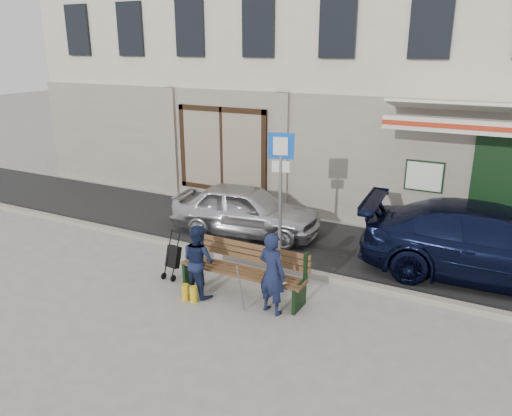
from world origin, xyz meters
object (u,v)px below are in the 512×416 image
Objects in this scene: woman at (199,261)px; stroller at (173,258)px; parking_sign at (281,178)px; car_silver at (246,210)px; car_navy at (493,244)px; bench at (240,271)px; man at (272,273)px.

stroller is at bearing -5.41° from woman.
car_silver is at bearing 125.31° from parking_sign.
car_navy is 5.60m from woman.
stroller is (-1.50, -0.01, -0.05)m from bench.
bench reaches higher than stroller.
car_silver is 2.69× the size of woman.
woman is at bearing -150.76° from bench.
woman is (-4.62, -3.16, -0.06)m from car_navy.
stroller is at bearing 4.91° from man.
parking_sign is 2.07× the size of woman.
stroller is (-5.47, -2.81, -0.31)m from car_navy.
woman is (-0.65, -0.37, 0.21)m from bench.
car_navy reaches higher than stroller.
woman is at bearing 14.37° from man.
bench is 0.78m from woman.
bench is 0.90m from man.
parking_sign is 1.91× the size of man.
parking_sign is 2.24m from man.
car_silver is at bearing -41.47° from man.
parking_sign is at bearing -55.57° from man.
car_silver is 3.20m from woman.
car_silver is at bearing 117.21° from bench.
car_silver is 2.76m from stroller.
car_navy is 3.74× the size of woman.
parking_sign is at bearing -138.03° from car_silver.
woman is 0.96m from stroller.
car_silver is 2.48× the size of man.
parking_sign is at bearing 86.78° from bench.
car_navy is 6.16m from stroller.
woman is at bearing -173.98° from car_silver.
car_navy reaches higher than man.
man is (2.21, -3.07, 0.11)m from car_silver.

